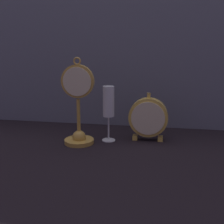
% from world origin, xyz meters
% --- Properties ---
extents(ground_plane, '(4.00, 4.00, 0.00)m').
position_xyz_m(ground_plane, '(0.00, 0.00, 0.00)').
color(ground_plane, black).
extents(fabric_backdrop_drape, '(1.55, 0.01, 0.63)m').
position_xyz_m(fabric_backdrop_drape, '(0.00, 0.33, 0.31)').
color(fabric_backdrop_drape, slate).
rests_on(fabric_backdrop_drape, ground_plane).
extents(pocket_watch_on_stand, '(0.13, 0.12, 0.34)m').
position_xyz_m(pocket_watch_on_stand, '(-0.13, 0.04, 0.13)').
color(pocket_watch_on_stand, gold).
rests_on(pocket_watch_on_stand, ground_plane).
extents(mantel_clock_silver, '(0.16, 0.04, 0.20)m').
position_xyz_m(mantel_clock_silver, '(0.14, 0.12, 0.10)').
color(mantel_clock_silver, gold).
rests_on(mantel_clock_silver, ground_plane).
extents(champagne_flute, '(0.05, 0.05, 0.22)m').
position_xyz_m(champagne_flute, '(-0.02, 0.09, 0.15)').
color(champagne_flute, silver).
rests_on(champagne_flute, ground_plane).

